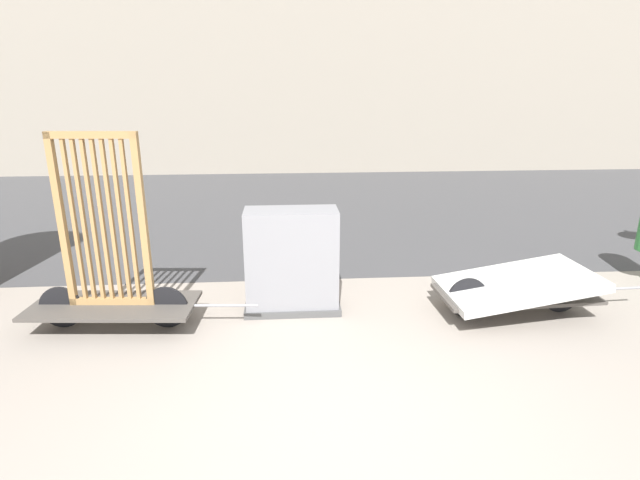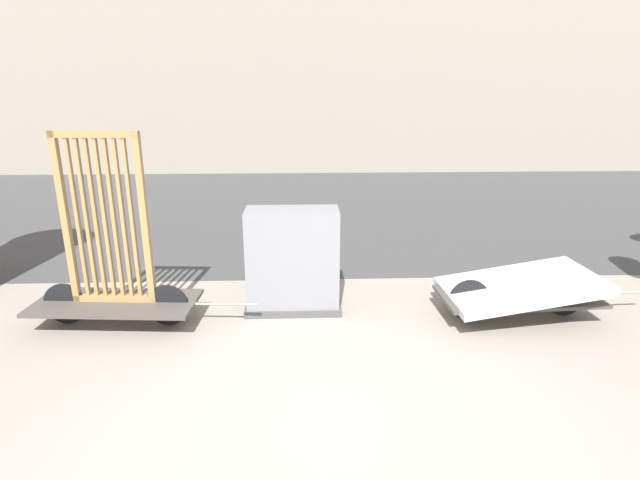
{
  "view_description": "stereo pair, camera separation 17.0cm",
  "coord_description": "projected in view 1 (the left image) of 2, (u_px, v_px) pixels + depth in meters",
  "views": [
    {
      "loc": [
        -0.37,
        -3.25,
        2.58
      ],
      "look_at": [
        0.0,
        1.95,
        0.97
      ],
      "focal_mm": 28.0,
      "sensor_mm": 36.0,
      "label": 1
    },
    {
      "loc": [
        -0.2,
        -3.25,
        2.58
      ],
      "look_at": [
        0.0,
        1.95,
        0.97
      ],
      "focal_mm": 28.0,
      "sensor_mm": 36.0,
      "label": 2
    }
  ],
  "objects": [
    {
      "name": "ground_plane",
      "position": [
        338.0,
        432.0,
        3.88
      ],
      "size": [
        60.0,
        60.0,
        0.0
      ],
      "primitive_type": "plane",
      "color": "gray"
    },
    {
      "name": "road_strip",
      "position": [
        302.0,
        206.0,
        11.13
      ],
      "size": [
        56.0,
        8.81,
        0.01
      ],
      "color": "#424244",
      "rests_on": "ground_plane"
    },
    {
      "name": "bike_cart_with_bedframe",
      "position": [
        110.0,
        273.0,
        5.39
      ],
      "size": [
        2.51,
        0.89,
        2.15
      ],
      "rotation": [
        0.0,
        0.0,
        -0.07
      ],
      "color": "#4C4742",
      "rests_on": "ground_plane"
    },
    {
      "name": "bike_cart_with_mattress",
      "position": [
        516.0,
        287.0,
        5.79
      ],
      "size": [
        2.51,
        1.12,
        0.55
      ],
      "rotation": [
        0.0,
        0.0,
        0.05
      ],
      "color": "#4C4742",
      "rests_on": "ground_plane"
    },
    {
      "name": "utility_cabinet",
      "position": [
        292.0,
        264.0,
        5.85
      ],
      "size": [
        1.13,
        0.54,
        1.23
      ],
      "color": "#4C4C4C",
      "rests_on": "ground_plane"
    }
  ]
}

